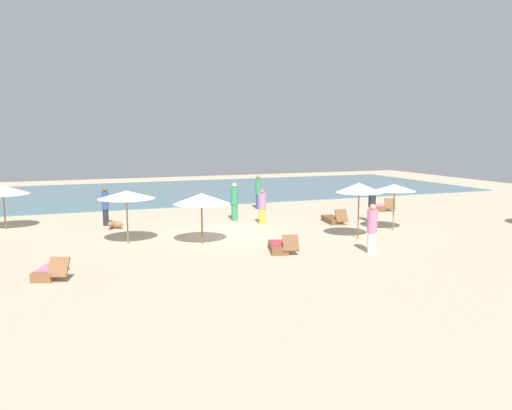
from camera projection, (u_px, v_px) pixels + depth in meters
name	position (u px, v px, depth m)	size (l,w,h in m)	color
ground_plane	(228.00, 236.00, 21.57)	(60.00, 60.00, 0.00)	#BCAD8E
ocean_water	(156.00, 192.00, 37.25)	(48.00, 16.00, 0.06)	slate
umbrella_0	(359.00, 188.00, 20.74)	(1.91, 1.91, 2.33)	brown
umbrella_1	(202.00, 199.00, 19.83)	(2.23, 2.23, 2.01)	brown
umbrella_2	(126.00, 195.00, 19.84)	(2.23, 2.23, 2.11)	olive
umbrella_3	(395.00, 188.00, 22.58)	(1.88, 1.88, 2.09)	olive
umbrella_4	(3.00, 190.00, 22.85)	(2.25, 2.25, 2.01)	brown
lounger_0	(333.00, 219.00, 24.71)	(0.84, 1.72, 0.73)	brown
lounger_1	(380.00, 207.00, 28.83)	(1.27, 1.74, 0.72)	brown
lounger_4	(51.00, 271.00, 15.44)	(1.15, 1.78, 0.70)	brown
lounger_5	(279.00, 247.00, 18.74)	(1.04, 1.78, 0.70)	brown
person_0	(372.00, 204.00, 24.77)	(0.45, 0.45, 1.76)	yellow
person_1	(258.00, 192.00, 29.15)	(0.44, 0.44, 1.96)	#2D4C8C
person_2	(105.00, 206.00, 23.89)	(0.43, 0.43, 1.82)	#26262D
person_3	(262.00, 207.00, 24.38)	(0.49, 0.49, 1.67)	yellow
person_4	(234.00, 202.00, 25.30)	(0.41, 0.41, 1.89)	#338C59
person_5	(372.00, 229.00, 18.38)	(0.45, 0.45, 1.81)	white
dog	(115.00, 224.00, 23.17)	(0.79, 0.74, 0.38)	olive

